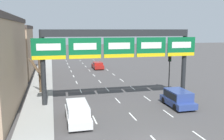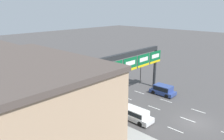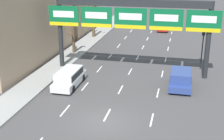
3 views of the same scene
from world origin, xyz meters
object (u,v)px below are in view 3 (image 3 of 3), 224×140
tree_bare_closest (93,19)px  car_red (163,26)px  tree_bare_second (73,34)px  suv_blue (181,78)px  suv_white (69,77)px  traffic_light_near_gantry (203,39)px  sign_gantry (131,16)px

tree_bare_closest → car_red: bearing=37.1°
tree_bare_closest → tree_bare_second: size_ratio=1.05×
suv_blue → suv_white: (-9.84, -1.82, -0.02)m
tree_bare_second → traffic_light_near_gantry: bearing=-9.1°
traffic_light_near_gantry → tree_bare_closest: (-15.14, 11.39, -0.41)m
sign_gantry → tree_bare_closest: sign_gantry is taller
suv_white → traffic_light_near_gantry: size_ratio=1.05×
sign_gantry → suv_white: 8.39m
traffic_light_near_gantry → tree_bare_second: (-15.12, 2.41, -0.80)m
suv_blue → suv_white: size_ratio=0.85×
car_red → tree_bare_second: tree_bare_second is taller
suv_white → tree_bare_second: tree_bare_second is taller
suv_white → tree_bare_closest: bearing=99.8°
car_red → traffic_light_near_gantry: size_ratio=0.90×
sign_gantry → suv_blue: (5.12, -3.09, -4.89)m
suv_blue → suv_white: bearing=-169.5°
car_red → tree_bare_closest: tree_bare_closest is taller
tree_bare_closest → tree_bare_second: tree_bare_closest is taller
suv_white → traffic_light_near_gantry: 14.34m
car_red → suv_white: 27.36m
sign_gantry → tree_bare_closest: bearing=119.4°
suv_blue → traffic_light_near_gantry: size_ratio=0.89×
traffic_light_near_gantry → tree_bare_second: size_ratio=0.97×
sign_gantry → tree_bare_second: bearing=146.7°
traffic_light_near_gantry → suv_blue: bearing=-108.6°
suv_white → tree_bare_closest: 19.53m
traffic_light_near_gantry → tree_bare_second: bearing=170.9°
tree_bare_closest → tree_bare_second: (0.02, -8.98, -0.38)m
car_red → suv_blue: bearing=-82.4°
suv_white → tree_bare_second: bearing=107.9°
car_red → tree_bare_second: size_ratio=0.88×
traffic_light_near_gantry → tree_bare_second: 15.33m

